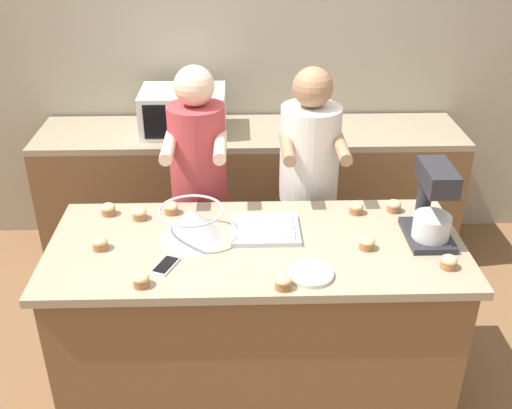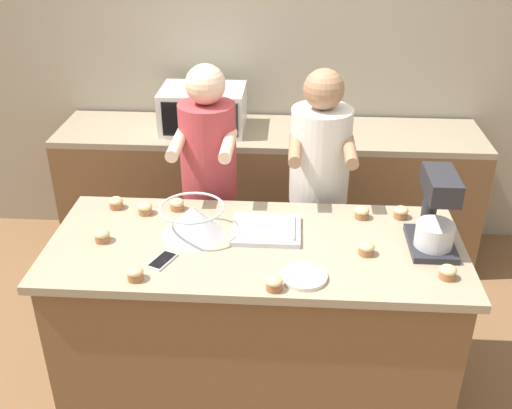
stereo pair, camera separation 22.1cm
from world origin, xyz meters
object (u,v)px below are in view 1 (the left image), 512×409
at_px(cupcake_5, 356,208).
at_px(cupcake_9, 141,280).
at_px(small_plate, 311,274).
at_px(cupcake_6, 139,214).
at_px(cupcake_0, 100,243).
at_px(cupcake_3, 367,243).
at_px(cupcake_4, 283,282).
at_px(cupcake_2, 108,209).
at_px(person_left, 200,196).
at_px(microwave_oven, 184,111).
at_px(person_right, 308,197).
at_px(stand_mixer, 432,207).
at_px(cell_phone, 166,265).
at_px(cupcake_1, 394,206).
at_px(baking_tray, 265,229).
at_px(mixing_bowl, 192,223).
at_px(cupcake_7, 171,208).
at_px(cupcake_8, 449,262).

xyz_separation_m(cupcake_5, cupcake_9, (-0.99, -0.58, 0.00)).
relative_size(small_plate, cupcake_6, 2.74).
height_order(small_plate, cupcake_0, cupcake_0).
bearing_deg(cupcake_3, small_plate, -143.65).
bearing_deg(cupcake_4, small_plate, 34.66).
bearing_deg(cupcake_2, cupcake_5, -1.02).
relative_size(person_left, cupcake_4, 22.11).
bearing_deg(cupcake_4, microwave_oven, 107.18).
xyz_separation_m(person_right, stand_mixer, (0.49, -0.60, 0.26)).
xyz_separation_m(stand_mixer, small_plate, (-0.58, -0.28, -0.15)).
bearing_deg(person_right, stand_mixer, -50.93).
height_order(person_left, cupcake_4, person_left).
height_order(cupcake_0, cupcake_2, same).
height_order(person_right, cupcake_3, person_right).
xyz_separation_m(small_plate, cupcake_6, (-0.79, 0.50, 0.02)).
bearing_deg(cell_phone, cupcake_4, -18.88).
distance_m(cupcake_1, cupcake_2, 1.43).
height_order(baking_tray, cell_phone, baking_tray).
bearing_deg(person_right, cupcake_3, -74.38).
bearing_deg(cupcake_6, mixing_bowl, -34.36).
xyz_separation_m(cell_phone, cupcake_6, (-0.17, 0.42, 0.02)).
relative_size(person_left, cupcake_0, 22.11).
bearing_deg(cupcake_9, cupcake_2, 112.22).
xyz_separation_m(mixing_bowl, cupcake_7, (-0.12, 0.24, -0.05)).
height_order(stand_mixer, small_plate, stand_mixer).
relative_size(cupcake_2, cupcake_6, 1.00).
bearing_deg(cupcake_8, cupcake_6, 161.55).
bearing_deg(cupcake_7, cupcake_0, -131.93).
xyz_separation_m(cupcake_2, cupcake_4, (0.83, -0.64, 0.00)).
relative_size(cupcake_4, cupcake_9, 1.00).
bearing_deg(baking_tray, person_right, 63.51).
relative_size(cupcake_5, cupcake_9, 1.00).
relative_size(person_right, cupcake_7, 21.93).
relative_size(person_left, cupcake_8, 22.11).
bearing_deg(small_plate, cupcake_4, -145.34).
distance_m(cupcake_2, cupcake_7, 0.31).
bearing_deg(cupcake_2, stand_mixer, -10.01).
xyz_separation_m(person_left, cupcake_5, (0.81, -0.36, 0.11)).
relative_size(microwave_oven, cupcake_6, 7.59).
bearing_deg(cupcake_3, person_left, 139.32).
bearing_deg(cupcake_6, cupcake_8, -18.45).
bearing_deg(person_left, cupcake_8, -37.14).
bearing_deg(cell_phone, person_right, 48.78).
relative_size(person_right, cupcake_4, 21.93).
bearing_deg(baking_tray, cupcake_9, -141.72).
bearing_deg(cupcake_9, mixing_bowl, 63.59).
xyz_separation_m(cupcake_0, cupcake_9, (0.22, -0.29, 0.00)).
distance_m(mixing_bowl, cupcake_3, 0.80).
height_order(person_right, small_plate, person_right).
height_order(stand_mixer, mixing_bowl, stand_mixer).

